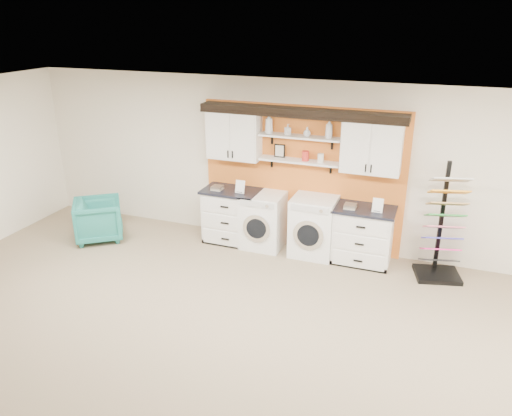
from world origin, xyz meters
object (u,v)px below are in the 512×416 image
at_px(base_cabinet_left, 232,215).
at_px(base_cabinet_right, 363,235).
at_px(washer, 263,220).
at_px(armchair, 99,220).
at_px(dryer, 314,226).
at_px(sample_rack, 441,243).

xyz_separation_m(base_cabinet_left, base_cabinet_right, (2.26, 0.00, -0.01)).
height_order(base_cabinet_right, washer, washer).
height_order(base_cabinet_right, armchair, base_cabinet_right).
xyz_separation_m(base_cabinet_left, washer, (0.58, -0.00, -0.00)).
height_order(base_cabinet_left, armchair, base_cabinet_left).
relative_size(washer, dryer, 0.96).
distance_m(sample_rack, armchair, 5.71).
relative_size(washer, sample_rack, 0.53).
bearing_deg(dryer, base_cabinet_right, 0.24).
bearing_deg(base_cabinet_left, sample_rack, -1.12).
relative_size(sample_rack, armchair, 2.23).
relative_size(dryer, armchair, 1.24).
bearing_deg(dryer, sample_rack, -1.85).
distance_m(base_cabinet_left, sample_rack, 3.43).
distance_m(washer, sample_rack, 2.85).
xyz_separation_m(washer, dryer, (0.88, 0.00, 0.02)).
bearing_deg(dryer, armchair, -168.64).
height_order(washer, armchair, washer).
bearing_deg(sample_rack, dryer, 164.03).
height_order(washer, dryer, dryer).
bearing_deg(base_cabinet_left, armchair, -161.57).
height_order(base_cabinet_right, sample_rack, sample_rack).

